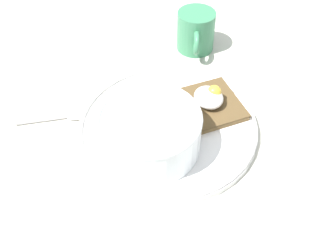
{
  "coord_description": "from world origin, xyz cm",
  "views": [
    {
      "loc": [
        -34.77,
        19.73,
        46.22
      ],
      "look_at": [
        0.0,
        0.0,
        5.0
      ],
      "focal_mm": 40.0,
      "sensor_mm": 36.0,
      "label": 1
    }
  ],
  "objects_px": {
    "banana_slice_back": "(125,98)",
    "spoon": "(62,117)",
    "banana_slice_front": "(141,103)",
    "oatmeal_bowl": "(150,132)",
    "poached_egg": "(209,96)",
    "coffee_mug": "(196,31)",
    "toast_slice": "(207,104)",
    "banana_slice_left": "(139,91)"
  },
  "relations": [
    {
      "from": "banana_slice_back",
      "to": "banana_slice_left",
      "type": "bearing_deg",
      "value": -79.13
    },
    {
      "from": "oatmeal_bowl",
      "to": "banana_slice_front",
      "type": "bearing_deg",
      "value": -17.02
    },
    {
      "from": "toast_slice",
      "to": "coffee_mug",
      "type": "bearing_deg",
      "value": -26.3
    },
    {
      "from": "poached_egg",
      "to": "banana_slice_left",
      "type": "xyz_separation_m",
      "value": [
        0.08,
        0.08,
        -0.02
      ]
    },
    {
      "from": "poached_egg",
      "to": "banana_slice_front",
      "type": "xyz_separation_m",
      "value": [
        0.06,
        0.09,
        -0.02
      ]
    },
    {
      "from": "oatmeal_bowl",
      "to": "banana_slice_front",
      "type": "height_order",
      "value": "oatmeal_bowl"
    },
    {
      "from": "oatmeal_bowl",
      "to": "poached_egg",
      "type": "height_order",
      "value": "oatmeal_bowl"
    },
    {
      "from": "banana_slice_left",
      "to": "spoon",
      "type": "height_order",
      "value": "banana_slice_left"
    },
    {
      "from": "banana_slice_back",
      "to": "coffee_mug",
      "type": "distance_m",
      "value": 0.21
    },
    {
      "from": "banana_slice_front",
      "to": "banana_slice_left",
      "type": "bearing_deg",
      "value": -21.15
    },
    {
      "from": "banana_slice_front",
      "to": "toast_slice",
      "type": "bearing_deg",
      "value": -121.69
    },
    {
      "from": "oatmeal_bowl",
      "to": "spoon",
      "type": "height_order",
      "value": "oatmeal_bowl"
    },
    {
      "from": "banana_slice_back",
      "to": "coffee_mug",
      "type": "bearing_deg",
      "value": -66.98
    },
    {
      "from": "banana_slice_left",
      "to": "banana_slice_back",
      "type": "bearing_deg",
      "value": 100.87
    },
    {
      "from": "oatmeal_bowl",
      "to": "toast_slice",
      "type": "distance_m",
      "value": 0.12
    },
    {
      "from": "banana_slice_back",
      "to": "coffee_mug",
      "type": "height_order",
      "value": "coffee_mug"
    },
    {
      "from": "coffee_mug",
      "to": "toast_slice",
      "type": "bearing_deg",
      "value": 153.7
    },
    {
      "from": "oatmeal_bowl",
      "to": "coffee_mug",
      "type": "distance_m",
      "value": 0.27
    },
    {
      "from": "banana_slice_back",
      "to": "spoon",
      "type": "xyz_separation_m",
      "value": [
        0.02,
        0.1,
        -0.01
      ]
    },
    {
      "from": "poached_egg",
      "to": "spoon",
      "type": "xyz_separation_m",
      "value": [
        0.1,
        0.22,
        -0.03
      ]
    },
    {
      "from": "toast_slice",
      "to": "banana_slice_back",
      "type": "distance_m",
      "value": 0.14
    },
    {
      "from": "banana_slice_front",
      "to": "spoon",
      "type": "bearing_deg",
      "value": 69.4
    },
    {
      "from": "banana_slice_front",
      "to": "banana_slice_back",
      "type": "bearing_deg",
      "value": 40.15
    },
    {
      "from": "coffee_mug",
      "to": "oatmeal_bowl",
      "type": "bearing_deg",
      "value": 133.61
    },
    {
      "from": "banana_slice_left",
      "to": "oatmeal_bowl",
      "type": "bearing_deg",
      "value": 161.94
    },
    {
      "from": "oatmeal_bowl",
      "to": "spoon",
      "type": "bearing_deg",
      "value": 36.17
    },
    {
      "from": "coffee_mug",
      "to": "spoon",
      "type": "bearing_deg",
      "value": 101.06
    },
    {
      "from": "toast_slice",
      "to": "banana_slice_back",
      "type": "bearing_deg",
      "value": 54.5
    },
    {
      "from": "poached_egg",
      "to": "spoon",
      "type": "relative_size",
      "value": 0.45
    },
    {
      "from": "banana_slice_front",
      "to": "banana_slice_left",
      "type": "xyz_separation_m",
      "value": [
        0.03,
        -0.01,
        -0.0
      ]
    },
    {
      "from": "banana_slice_front",
      "to": "coffee_mug",
      "type": "xyz_separation_m",
      "value": [
        0.1,
        -0.17,
        0.02
      ]
    },
    {
      "from": "spoon",
      "to": "banana_slice_front",
      "type": "bearing_deg",
      "value": -110.6
    },
    {
      "from": "spoon",
      "to": "toast_slice",
      "type": "bearing_deg",
      "value": -115.64
    },
    {
      "from": "oatmeal_bowl",
      "to": "banana_slice_front",
      "type": "relative_size",
      "value": 3.87
    },
    {
      "from": "banana_slice_front",
      "to": "oatmeal_bowl",
      "type": "bearing_deg",
      "value": 162.98
    },
    {
      "from": "banana_slice_front",
      "to": "spoon",
      "type": "relative_size",
      "value": 0.33
    },
    {
      "from": "banana_slice_front",
      "to": "coffee_mug",
      "type": "relative_size",
      "value": 0.39
    },
    {
      "from": "oatmeal_bowl",
      "to": "banana_slice_back",
      "type": "relative_size",
      "value": 3.83
    },
    {
      "from": "toast_slice",
      "to": "poached_egg",
      "type": "bearing_deg",
      "value": -88.19
    },
    {
      "from": "banana_slice_left",
      "to": "coffee_mug",
      "type": "relative_size",
      "value": 0.42
    },
    {
      "from": "banana_slice_left",
      "to": "banana_slice_back",
      "type": "distance_m",
      "value": 0.03
    },
    {
      "from": "banana_slice_left",
      "to": "poached_egg",
      "type": "bearing_deg",
      "value": -135.55
    }
  ]
}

